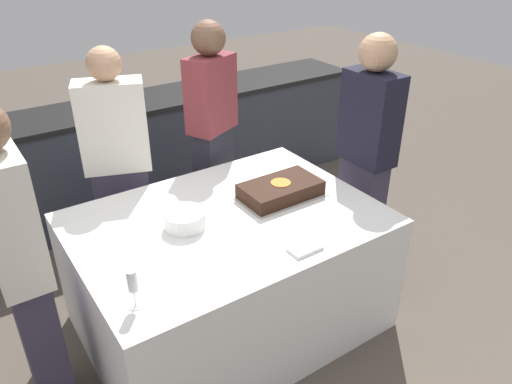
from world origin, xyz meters
TOP-DOWN VIEW (x-y plane):
  - ground_plane at (0.00, 0.00)m, footprint 14.00×14.00m
  - back_counter at (0.00, 1.67)m, footprint 4.40×0.58m
  - dining_table at (0.00, 0.00)m, footprint 1.64×1.19m
  - cake at (0.38, 0.03)m, footprint 0.50×0.31m
  - plate_stack at (-0.23, 0.04)m, footprint 0.22×0.22m
  - wine_glass at (-0.69, -0.39)m, footprint 0.06×0.06m
  - side_plate_near_cake at (0.44, 0.30)m, footprint 0.18×0.18m
  - utensil_pile at (0.16, -0.48)m, footprint 0.16×0.10m
  - person_cutting_cake at (0.38, 0.82)m, footprint 0.39×0.33m
  - person_seated_left at (-1.04, 0.00)m, footprint 0.20×0.36m
  - person_seated_right at (1.04, 0.00)m, footprint 0.23×0.36m
  - person_standing_back at (-0.30, 0.82)m, footprint 0.45×0.33m

SIDE VIEW (x-z plane):
  - ground_plane at x=0.00m, z-range 0.00..0.00m
  - dining_table at x=0.00m, z-range 0.00..0.75m
  - back_counter at x=0.00m, z-range 0.00..0.92m
  - side_plate_near_cake at x=0.44m, z-range 0.75..0.76m
  - utensil_pile at x=0.16m, z-range 0.75..0.77m
  - cake at x=0.38m, z-range 0.75..0.84m
  - plate_stack at x=-0.23m, z-range 0.75..0.84m
  - person_standing_back at x=-0.30m, z-range 0.02..1.59m
  - person_seated_left at x=-1.04m, z-range 0.03..1.64m
  - person_seated_right at x=1.04m, z-range 0.05..1.67m
  - person_cutting_cake at x=0.38m, z-range 0.05..1.69m
  - wine_glass at x=-0.69m, z-range 0.78..0.97m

